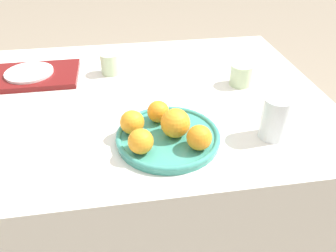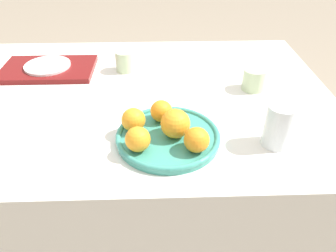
% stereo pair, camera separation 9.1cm
% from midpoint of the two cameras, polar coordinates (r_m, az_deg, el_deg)
% --- Properties ---
extents(ground_plane, '(12.00, 12.00, 0.00)m').
position_cam_midpoint_polar(ground_plane, '(1.68, -7.65, -17.93)').
color(ground_plane, gray).
extents(table, '(1.43, 0.99, 0.76)m').
position_cam_midpoint_polar(table, '(1.39, -8.86, -8.51)').
color(table, silver).
rests_on(table, ground_plane).
extents(fruit_platter, '(0.30, 0.30, 0.03)m').
position_cam_midpoint_polar(fruit_platter, '(0.93, -2.80, -1.95)').
color(fruit_platter, teal).
rests_on(fruit_platter, table).
extents(orange_0, '(0.08, 0.08, 0.08)m').
position_cam_midpoint_polar(orange_0, '(0.90, -1.58, 0.41)').
color(orange_0, orange).
rests_on(orange_0, fruit_platter).
extents(orange_1, '(0.07, 0.07, 0.07)m').
position_cam_midpoint_polar(orange_1, '(0.97, -4.39, 2.42)').
color(orange_1, orange).
rests_on(orange_1, fruit_platter).
extents(orange_2, '(0.07, 0.07, 0.07)m').
position_cam_midpoint_polar(orange_2, '(0.86, 2.46, -2.15)').
color(orange_2, orange).
rests_on(orange_2, fruit_platter).
extents(orange_3, '(0.07, 0.07, 0.07)m').
position_cam_midpoint_polar(orange_3, '(0.86, -7.82, -2.79)').
color(orange_3, orange).
rests_on(orange_3, fruit_platter).
extents(orange_4, '(0.07, 0.07, 0.07)m').
position_cam_midpoint_polar(orange_4, '(0.93, -9.05, 0.55)').
color(orange_4, orange).
rests_on(orange_4, fruit_platter).
extents(water_glass, '(0.08, 0.08, 0.13)m').
position_cam_midpoint_polar(water_glass, '(0.95, 15.56, 1.22)').
color(water_glass, silver).
rests_on(water_glass, table).
extents(serving_tray, '(0.36, 0.23, 0.02)m').
position_cam_midpoint_polar(serving_tray, '(1.39, -24.67, 7.87)').
color(serving_tray, maroon).
rests_on(serving_tray, table).
extents(side_plate, '(0.18, 0.18, 0.01)m').
position_cam_midpoint_polar(side_plate, '(1.38, -24.82, 8.41)').
color(side_plate, white).
rests_on(side_plate, serving_tray).
extents(cup_0, '(0.07, 0.07, 0.08)m').
position_cam_midpoint_polar(cup_0, '(1.32, -12.02, 10.50)').
color(cup_0, '#B7CC9E').
rests_on(cup_0, table).
extents(cup_1, '(0.08, 0.08, 0.08)m').
position_cam_midpoint_polar(cup_1, '(1.22, 10.54, 8.66)').
color(cup_1, '#B7CC9E').
rests_on(cup_1, table).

